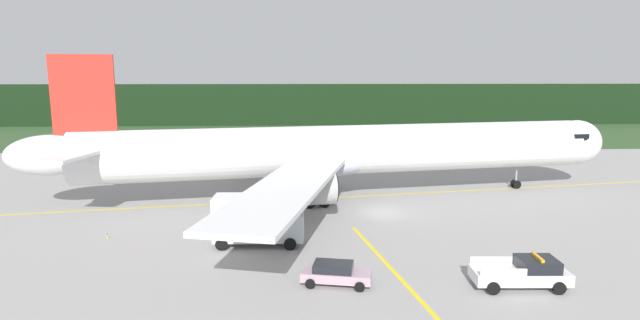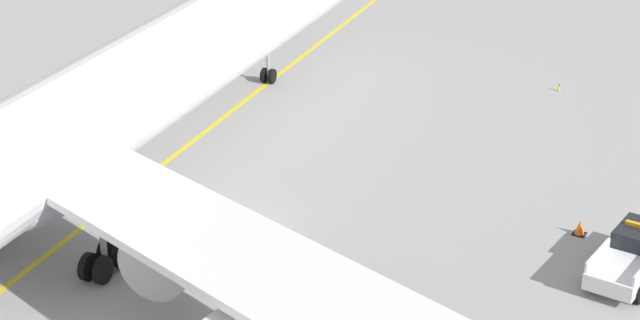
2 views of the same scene
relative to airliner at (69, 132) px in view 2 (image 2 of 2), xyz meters
name	(u,v)px [view 2 (image 2 of 2)]	position (x,y,z in m)	size (l,w,h in m)	color
ground	(233,230)	(3.61, -5.95, -4.80)	(320.00, 320.00, 0.00)	#979493
taxiway_centerline_main	(89,222)	(0.74, 0.13, -4.79)	(82.71, 0.30, 0.01)	yellow
airliner	(69,132)	(0.00, 0.00, 0.00)	(60.70, 48.85, 14.24)	silver
ops_pickup_truck	(633,254)	(9.42, -22.36, -3.89)	(5.67, 2.51, 1.94)	silver
apron_cone	(580,227)	(11.52, -19.35, -4.45)	(0.58, 0.58, 0.72)	black
taxiway_edge_light_east	(559,87)	(28.12, -12.17, -4.56)	(0.12, 0.12, 0.44)	yellow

